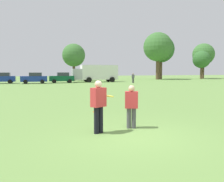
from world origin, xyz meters
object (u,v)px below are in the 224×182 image
(player_defender, at_px, (131,104))
(parked_car_mid_right, at_px, (34,78))
(player_thrower, at_px, (98,104))
(parked_car_near_right, at_px, (62,78))
(frisbee, at_px, (110,96))
(parked_car_center, at_px, (2,78))
(box_truck, at_px, (96,73))
(traffic_cone, at_px, (97,108))
(bystander_far_jogger, at_px, (133,77))

(player_defender, distance_m, parked_car_mid_right, 33.66)
(player_thrower, xyz_separation_m, player_defender, (1.31, 0.26, -0.12))
(player_defender, relative_size, parked_car_near_right, 0.36)
(player_thrower, bearing_deg, player_defender, 11.06)
(parked_car_mid_right, bearing_deg, player_defender, -85.80)
(frisbee, bearing_deg, parked_car_near_right, 84.99)
(parked_car_center, bearing_deg, box_truck, -0.20)
(player_defender, height_order, parked_car_center, parked_car_center)
(player_thrower, distance_m, box_truck, 37.08)
(player_thrower, height_order, parked_car_near_right, parked_car_near_right)
(frisbee, distance_m, parked_car_near_right, 34.51)
(parked_car_mid_right, bearing_deg, traffic_cone, -85.81)
(player_defender, relative_size, frisbee, 5.70)
(box_truck, distance_m, bystander_far_jogger, 7.63)
(player_defender, distance_m, bystander_far_jogger, 32.96)
(player_defender, distance_m, parked_car_near_right, 34.29)
(box_truck, bearing_deg, traffic_cone, -105.61)
(box_truck, relative_size, bystander_far_jogger, 5.09)
(traffic_cone, distance_m, parked_car_mid_right, 30.07)
(player_thrower, relative_size, parked_car_center, 0.41)
(traffic_cone, xyz_separation_m, parked_car_mid_right, (-2.20, 29.98, 0.69))
(player_thrower, xyz_separation_m, box_truck, (9.95, 35.71, 0.76))
(player_defender, bearing_deg, player_thrower, -168.94)
(parked_car_mid_right, bearing_deg, player_thrower, -88.04)
(frisbee, relative_size, box_truck, 0.03)
(parked_car_mid_right, bearing_deg, frisbee, -87.30)
(parked_car_near_right, height_order, bystander_far_jogger, parked_car_near_right)
(box_truck, xyz_separation_m, bystander_far_jogger, (5.18, -5.54, -0.80))
(player_thrower, bearing_deg, traffic_cone, 74.86)
(frisbee, distance_m, parked_car_center, 36.27)
(traffic_cone, height_order, bystander_far_jogger, bystander_far_jogger)
(player_thrower, relative_size, player_defender, 1.12)
(frisbee, height_order, bystander_far_jogger, bystander_far_jogger)
(parked_car_center, height_order, parked_car_mid_right, same)
(player_thrower, relative_size, bystander_far_jogger, 1.04)
(traffic_cone, distance_m, box_truck, 33.13)
(player_thrower, relative_size, parked_car_mid_right, 0.41)
(player_defender, height_order, box_truck, box_truck)
(frisbee, distance_m, traffic_cone, 3.91)
(player_defender, xyz_separation_m, parked_car_near_right, (2.14, 34.23, 0.05))
(player_thrower, distance_m, player_defender, 1.34)
(player_thrower, xyz_separation_m, frisbee, (0.43, 0.11, 0.22))
(parked_car_center, distance_m, box_truck, 16.13)
(player_defender, height_order, parked_car_mid_right, parked_car_mid_right)
(parked_car_center, xyz_separation_m, box_truck, (16.11, -0.06, 0.83))
(traffic_cone, xyz_separation_m, box_truck, (8.91, 31.87, 1.52))
(parked_car_near_right, bearing_deg, player_thrower, -95.70)
(frisbee, xyz_separation_m, parked_car_mid_right, (-1.59, 33.72, -0.29))
(player_defender, height_order, frisbee, player_defender)
(parked_car_mid_right, bearing_deg, parked_car_center, 158.77)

